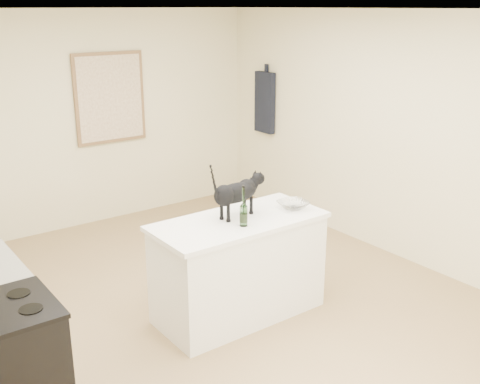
{
  "coord_description": "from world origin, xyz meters",
  "views": [
    {
      "loc": [
        -2.61,
        -3.88,
        2.63
      ],
      "look_at": [
        0.15,
        -0.15,
        1.12
      ],
      "focal_mm": 43.12,
      "sensor_mm": 36.0,
      "label": 1
    }
  ],
  "objects_px": {
    "stove": "(10,376)",
    "wine_bottle": "(244,208)",
    "black_cat": "(236,196)",
    "glass_bowl": "(293,205)"
  },
  "relations": [
    {
      "from": "stove",
      "to": "wine_bottle",
      "type": "height_order",
      "value": "wine_bottle"
    },
    {
      "from": "stove",
      "to": "black_cat",
      "type": "xyz_separation_m",
      "value": [
        2.06,
        0.46,
        0.64
      ]
    },
    {
      "from": "black_cat",
      "to": "glass_bowl",
      "type": "xyz_separation_m",
      "value": [
        0.54,
        -0.13,
        -0.16
      ]
    },
    {
      "from": "stove",
      "to": "black_cat",
      "type": "height_order",
      "value": "black_cat"
    },
    {
      "from": "black_cat",
      "to": "wine_bottle",
      "type": "relative_size",
      "value": 1.82
    },
    {
      "from": "black_cat",
      "to": "stove",
      "type": "bearing_deg",
      "value": -175.84
    },
    {
      "from": "black_cat",
      "to": "glass_bowl",
      "type": "height_order",
      "value": "black_cat"
    },
    {
      "from": "black_cat",
      "to": "wine_bottle",
      "type": "height_order",
      "value": "black_cat"
    },
    {
      "from": "stove",
      "to": "wine_bottle",
      "type": "bearing_deg",
      "value": 7.23
    },
    {
      "from": "wine_bottle",
      "to": "glass_bowl",
      "type": "xyz_separation_m",
      "value": [
        0.61,
        0.08,
        -0.12
      ]
    }
  ]
}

